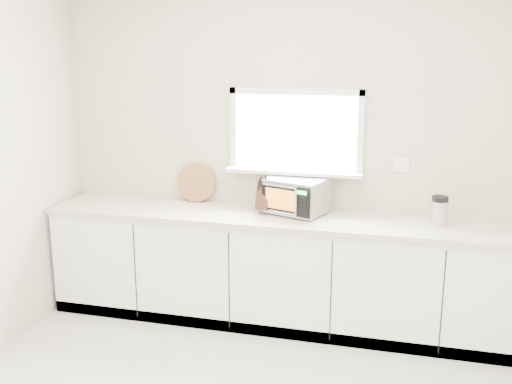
% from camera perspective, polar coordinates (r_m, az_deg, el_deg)
% --- Properties ---
extents(back_wall, '(4.00, 0.17, 2.70)m').
position_cam_1_polar(back_wall, '(4.94, 3.80, 3.62)').
color(back_wall, beige).
rests_on(back_wall, ground).
extents(cabinets, '(3.92, 0.60, 0.88)m').
position_cam_1_polar(cabinets, '(4.91, 2.96, -7.64)').
color(cabinets, white).
rests_on(cabinets, ground).
extents(countertop, '(3.92, 0.64, 0.04)m').
position_cam_1_polar(countertop, '(4.75, 3.01, -2.52)').
color(countertop, beige).
rests_on(countertop, cabinets).
extents(microwave, '(0.53, 0.48, 0.29)m').
position_cam_1_polar(microwave, '(4.79, 3.86, -0.30)').
color(microwave, black).
rests_on(microwave, countertop).
extents(knife_block, '(0.13, 0.23, 0.32)m').
position_cam_1_polar(knife_block, '(4.82, 0.91, -0.36)').
color(knife_block, '#472919').
rests_on(knife_block, countertop).
extents(cutting_board, '(0.34, 0.08, 0.34)m').
position_cam_1_polar(cutting_board, '(5.17, -5.72, 0.92)').
color(cutting_board, brown).
rests_on(cutting_board, countertop).
extents(coffee_grinder, '(0.15, 0.15, 0.22)m').
position_cam_1_polar(coffee_grinder, '(4.70, 17.06, -1.67)').
color(coffee_grinder, '#B2B5BA').
rests_on(coffee_grinder, countertop).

